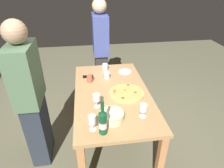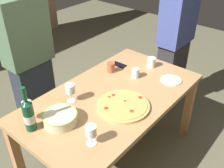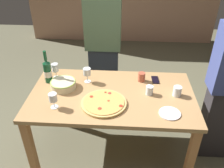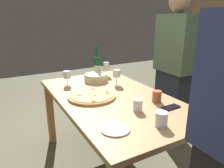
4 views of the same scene
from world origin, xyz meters
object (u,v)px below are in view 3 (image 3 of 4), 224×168
(wine_glass_far_left, at_px, (53,98))
(cell_phone, at_px, (155,80))
(wine_glass_by_bottle, at_px, (87,72))
(wine_bottle, at_px, (48,71))
(serving_bowl, at_px, (63,84))
(dining_table, at_px, (112,101))
(wine_glass_near_pizza, at_px, (55,68))
(cup_amber, at_px, (142,77))
(cup_spare, at_px, (149,90))
(person_host, at_px, (103,46))
(cup_ceramic, at_px, (177,91))
(side_plate, at_px, (170,113))
(pizza, at_px, (104,103))

(wine_glass_far_left, height_order, cell_phone, wine_glass_far_left)
(cell_phone, bearing_deg, wine_glass_by_bottle, -176.63)
(wine_bottle, bearing_deg, serving_bowl, -30.17)
(dining_table, xyz_separation_m, wine_glass_near_pizza, (-0.62, 0.27, 0.21))
(serving_bowl, distance_m, cup_amber, 0.81)
(wine_glass_near_pizza, distance_m, cup_spare, 1.02)
(cup_spare, height_order, person_host, person_host)
(cup_amber, bearing_deg, cell_phone, 7.60)
(serving_bowl, relative_size, wine_glass_by_bottle, 1.63)
(serving_bowl, distance_m, wine_glass_far_left, 0.32)
(wine_glass_far_left, distance_m, person_host, 1.19)
(cup_ceramic, bearing_deg, cup_spare, 179.26)
(side_plate, distance_m, cell_phone, 0.55)
(wine_bottle, xyz_separation_m, side_plate, (1.19, -0.44, -0.12))
(wine_glass_far_left, distance_m, cup_spare, 0.90)
(wine_glass_near_pizza, relative_size, cup_amber, 1.69)
(cup_spare, xyz_separation_m, cell_phone, (0.08, 0.26, -0.04))
(side_plate, bearing_deg, serving_bowl, 161.47)
(serving_bowl, xyz_separation_m, wine_glass_near_pizza, (-0.13, 0.20, 0.07))
(wine_glass_by_bottle, distance_m, side_plate, 0.93)
(dining_table, relative_size, wine_bottle, 4.55)
(wine_glass_by_bottle, height_order, cup_spare, wine_glass_by_bottle)
(serving_bowl, distance_m, cup_spare, 0.86)
(dining_table, height_order, person_host, person_host)
(cup_amber, bearing_deg, wine_glass_far_left, -147.86)
(wine_bottle, relative_size, cup_spare, 3.89)
(serving_bowl, bearing_deg, cup_amber, 13.12)
(cup_spare, relative_size, person_host, 0.05)
(pizza, relative_size, wine_glass_near_pizza, 2.58)
(wine_glass_by_bottle, xyz_separation_m, cell_phone, (0.71, 0.07, -0.11))
(dining_table, height_order, serving_bowl, serving_bowl)
(serving_bowl, xyz_separation_m, cup_spare, (0.86, -0.06, 0.00))
(wine_glass_by_bottle, bearing_deg, wine_glass_near_pizza, 169.39)
(serving_bowl, bearing_deg, dining_table, -8.47)
(wine_glass_near_pizza, height_order, cup_ceramic, wine_glass_near_pizza)
(wine_glass_near_pizza, height_order, cup_amber, wine_glass_near_pizza)
(pizza, height_order, person_host, person_host)
(wine_glass_near_pizza, relative_size, wine_glass_far_left, 1.10)
(cup_amber, distance_m, side_plate, 0.57)
(cell_phone, bearing_deg, serving_bowl, -170.23)
(wine_glass_near_pizza, height_order, person_host, person_host)
(wine_glass_by_bottle, height_order, person_host, person_host)
(dining_table, xyz_separation_m, wine_glass_far_left, (-0.50, -0.24, 0.20))
(pizza, bearing_deg, dining_table, 69.05)
(wine_bottle, distance_m, cell_phone, 1.13)
(wine_bottle, bearing_deg, cup_amber, 4.73)
(wine_glass_by_bottle, bearing_deg, cell_phone, 5.86)
(wine_bottle, bearing_deg, cup_spare, -8.73)
(pizza, bearing_deg, cup_ceramic, 14.88)
(dining_table, height_order, wine_bottle, wine_bottle)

